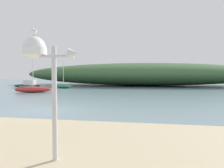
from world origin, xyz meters
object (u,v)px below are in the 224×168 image
Objects in this scene: seagull_on_radar at (34,31)px; sailboat_far_right at (33,89)px; mast_structure at (40,57)px; sailboat_mid_channel at (63,86)px; motorboat_outer_mooring at (28,85)px.

sailboat_far_right is at bearing 120.09° from seagull_on_radar.
mast_structure is 0.81× the size of sailboat_mid_channel.
sailboat_mid_channel is 5.80m from motorboat_outer_mooring.
seagull_on_radar is 0.07× the size of sailboat_mid_channel.
mast_structure is at bearing -68.27° from sailboat_mid_channel.
sailboat_mid_channel reaches higher than mast_structure.
seagull_on_radar reaches higher than mast_structure.
mast_structure is at bearing -58.35° from motorboat_outer_mooring.
mast_structure is 28.75m from sailboat_mid_channel.
sailboat_mid_channel is 0.70× the size of sailboat_far_right.
sailboat_far_right reaches higher than motorboat_outer_mooring.
sailboat_far_right is 1.20× the size of motorboat_outer_mooring.
seagull_on_radar is 22.14m from sailboat_far_right.
mast_structure is at bearing -3.50° from seagull_on_radar.
mast_structure is 11.60× the size of seagull_on_radar.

